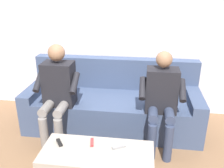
# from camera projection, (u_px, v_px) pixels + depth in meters

# --- Properties ---
(ground_plane) EXTENTS (8.00, 8.00, 0.00)m
(ground_plane) POSITION_uv_depth(u_px,v_px,m) (104.00, 156.00, 2.83)
(ground_plane) COLOR #846042
(back_wall) EXTENTS (4.82, 0.06, 2.44)m
(back_wall) POSITION_uv_depth(u_px,v_px,m) (118.00, 32.00, 3.54)
(back_wall) COLOR silver
(back_wall) RESTS_ON ground
(couch) EXTENTS (2.31, 0.86, 0.89)m
(couch) POSITION_uv_depth(u_px,v_px,m) (113.00, 104.00, 3.39)
(couch) COLOR #3D4C6B
(couch) RESTS_ON ground
(coffee_table) EXTENTS (1.07, 0.48, 0.38)m
(coffee_table) POSITION_uv_depth(u_px,v_px,m) (97.00, 167.00, 2.38)
(coffee_table) COLOR #A89E8E
(coffee_table) RESTS_ON ground
(person_left_seated) EXTENTS (0.52, 0.51, 1.17)m
(person_left_seated) POSITION_uv_depth(u_px,v_px,m) (162.00, 96.00, 2.79)
(person_left_seated) COLOR black
(person_left_seated) RESTS_ON ground
(person_right_seated) EXTENTS (0.52, 0.56, 1.21)m
(person_right_seated) POSITION_uv_depth(u_px,v_px,m) (58.00, 89.00, 2.94)
(person_right_seated) COLOR black
(person_right_seated) RESTS_ON ground
(remote_gray) EXTENTS (0.13, 0.09, 0.02)m
(remote_gray) POSITION_uv_depth(u_px,v_px,m) (119.00, 147.00, 2.36)
(remote_gray) COLOR gray
(remote_gray) RESTS_ON coffee_table
(remote_black) EXTENTS (0.10, 0.12, 0.02)m
(remote_black) POSITION_uv_depth(u_px,v_px,m) (59.00, 142.00, 2.42)
(remote_black) COLOR black
(remote_black) RESTS_ON coffee_table
(remote_red) EXTENTS (0.05, 0.13, 0.02)m
(remote_red) POSITION_uv_depth(u_px,v_px,m) (92.00, 142.00, 2.43)
(remote_red) COLOR #B73333
(remote_red) RESTS_ON coffee_table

